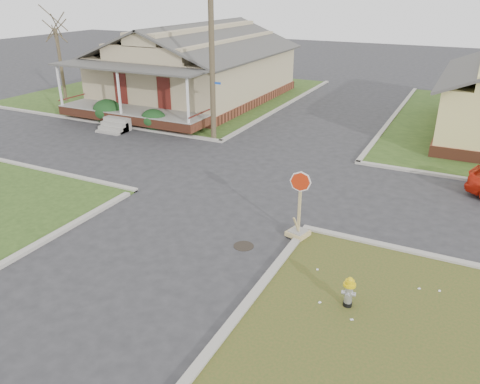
% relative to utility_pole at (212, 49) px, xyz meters
% --- Properties ---
extents(ground, '(120.00, 120.00, 0.00)m').
position_rel_utility_pole_xyz_m(ground, '(4.20, -8.90, -4.66)').
color(ground, '#29292C').
rests_on(ground, ground).
extents(verge_far_left, '(19.00, 19.00, 0.05)m').
position_rel_utility_pole_xyz_m(verge_far_left, '(-8.80, 9.10, -4.64)').
color(verge_far_left, '#2C4619').
rests_on(verge_far_left, ground).
extents(curbs, '(80.00, 40.00, 0.12)m').
position_rel_utility_pole_xyz_m(curbs, '(4.20, -3.90, -4.66)').
color(curbs, '#A09B90').
rests_on(curbs, ground).
extents(manhole, '(0.64, 0.64, 0.01)m').
position_rel_utility_pole_xyz_m(manhole, '(6.40, -9.40, -4.66)').
color(manhole, black).
rests_on(manhole, ground).
extents(corner_house, '(10.10, 15.50, 5.30)m').
position_rel_utility_pole_xyz_m(corner_house, '(-5.80, 7.78, -2.38)').
color(corner_house, brown).
rests_on(corner_house, ground).
extents(utility_pole, '(1.80, 0.28, 9.00)m').
position_rel_utility_pole_xyz_m(utility_pole, '(0.00, 0.00, 0.00)').
color(utility_pole, '#3E3424').
rests_on(utility_pole, ground).
extents(tree_far_left, '(0.22, 0.22, 4.90)m').
position_rel_utility_pole_xyz_m(tree_far_left, '(-13.80, 3.10, -2.16)').
color(tree_far_left, '#3E3424').
rests_on(tree_far_left, verge_far_left).
extents(fire_hydrant, '(0.31, 0.31, 0.84)m').
position_rel_utility_pole_xyz_m(fire_hydrant, '(10.11, -10.96, -4.15)').
color(fire_hydrant, black).
rests_on(fire_hydrant, ground).
extents(stop_sign, '(0.64, 0.62, 2.25)m').
position_rel_utility_pole_xyz_m(stop_sign, '(7.71, -8.07, -4.13)').
color(stop_sign, tan).
rests_on(stop_sign, ground).
extents(hedge_left, '(1.65, 1.35, 1.26)m').
position_rel_utility_pole_xyz_m(hedge_left, '(-7.31, 0.11, -3.98)').
color(hedge_left, '#133515').
rests_on(hedge_left, verge_far_left).
extents(hedge_right, '(1.49, 1.22, 1.14)m').
position_rel_utility_pole_xyz_m(hedge_right, '(-3.87, -0.02, -4.04)').
color(hedge_right, '#133515').
rests_on(hedge_right, verge_far_left).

